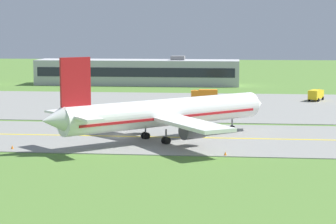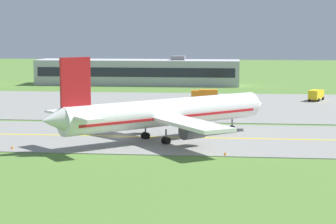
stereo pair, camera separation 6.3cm
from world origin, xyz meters
name	(u,v)px [view 1 (the left image)]	position (x,y,z in m)	size (l,w,h in m)	color
ground_plane	(120,137)	(0.00, 0.00, 0.00)	(500.00, 500.00, 0.00)	#517A33
taxiway_strip	(120,137)	(0.00, 0.00, 0.05)	(240.00, 28.00, 0.10)	gray
apron_pad	(201,105)	(10.00, 42.00, 0.05)	(140.00, 52.00, 0.10)	gray
taxiway_centreline	(120,136)	(0.00, 0.00, 0.11)	(220.00, 0.60, 0.01)	yellow
airplane_lead	(164,113)	(7.03, -2.76, 4.13)	(32.04, 30.36, 12.70)	white
service_truck_baggage	(316,94)	(35.57, 53.52, 1.53)	(4.19, 6.33, 2.60)	yellow
service_truck_fuel	(204,94)	(10.19, 51.31, 1.53)	(6.16, 2.78, 2.60)	orange
terminal_building	(138,72)	(-11.62, 92.35, 3.69)	(59.53, 11.99, 8.55)	#B2B2B7
traffic_cone_near_edge	(225,154)	(16.29, -13.33, 0.30)	(0.44, 0.44, 0.60)	orange
traffic_cone_mid_edge	(12,147)	(-12.85, -11.93, 0.30)	(0.44, 0.44, 0.60)	orange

